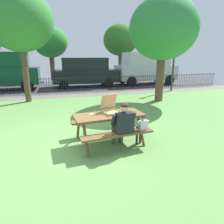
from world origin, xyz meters
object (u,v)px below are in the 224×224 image
object	(u,v)px
picnic_table_foreground	(109,121)
child_at_table	(142,127)
parked_car_center	(85,72)
tree_near_table	(19,21)
parked_car_left	(1,70)
lamp_post_walkway	(174,53)
far_tree_right	(150,37)
far_tree_midright	(120,40)
parked_car_right	(146,68)
pizza_box_open	(111,109)
far_tree_center	(50,42)
tree_midground_right	(163,29)
adult_at_table	(123,124)
pizza_slice_on_table	(93,114)

from	to	relation	value
picnic_table_foreground	child_at_table	distance (m)	0.87
picnic_table_foreground	parked_car_center	bearing A→B (deg)	85.54
picnic_table_foreground	tree_near_table	xyz separation A→B (m)	(-2.69, 5.70, 3.14)
child_at_table	parked_car_left	bearing A→B (deg)	118.19
lamp_post_walkway	parked_car_left	world-z (taller)	lamp_post_walkway
parked_car_center	far_tree_right	bearing A→B (deg)	32.68
far_tree_midright	parked_car_right	bearing A→B (deg)	-82.57
pizza_box_open	far_tree_center	bearing A→B (deg)	96.58
tree_midground_right	parked_car_left	distance (m)	10.38
pizza_box_open	child_at_table	world-z (taller)	pizza_box_open
adult_at_table	child_at_table	xyz separation A→B (m)	(0.52, 0.02, -0.16)
parked_car_right	far_tree_midright	distance (m)	5.32
pizza_box_open	lamp_post_walkway	distance (m)	8.89
picnic_table_foreground	adult_at_table	size ratio (longest dim) A/B	1.63
far_tree_midright	tree_near_table	bearing A→B (deg)	-131.14
pizza_box_open	pizza_slice_on_table	xyz separation A→B (m)	(-0.50, -0.05, -0.09)
picnic_table_foreground	far_tree_right	bearing A→B (deg)	60.65
pizza_box_open	adult_at_table	world-z (taller)	pizza_box_open
tree_midground_right	far_tree_midright	xyz separation A→B (m)	(1.24, 10.35, 0.22)
child_at_table	far_tree_right	world-z (taller)	far_tree_right
pizza_slice_on_table	parked_car_left	size ratio (longest dim) A/B	0.05
pizza_box_open	parked_car_left	bearing A→B (deg)	116.70
adult_at_table	tree_midground_right	xyz separation A→B (m)	(3.52, 4.62, 2.76)
adult_at_table	child_at_table	bearing A→B (deg)	2.16
picnic_table_foreground	far_tree_center	distance (m)	14.83
pizza_box_open	lamp_post_walkway	world-z (taller)	lamp_post_walkway
tree_midground_right	far_tree_right	xyz separation A→B (m)	(4.41, 10.35, 0.63)
adult_at_table	child_at_table	world-z (taller)	adult_at_table
lamp_post_walkway	parked_car_left	bearing A→B (deg)	163.63
tree_midground_right	parked_car_left	bearing A→B (deg)	146.47
pizza_box_open	parked_car_center	size ratio (longest dim) A/B	0.13
child_at_table	lamp_post_walkway	xyz separation A→B (m)	(5.28, 7.05, 1.87)
far_tree_right	far_tree_midright	bearing A→B (deg)	180.00
tree_midground_right	tree_near_table	bearing A→B (deg)	166.28
lamp_post_walkway	parked_car_right	world-z (taller)	lamp_post_walkway
pizza_box_open	far_tree_midright	bearing A→B (deg)	71.20
tree_near_table	far_tree_midright	distance (m)	11.66
pizza_box_open	picnic_table_foreground	bearing A→B (deg)	-124.75
far_tree_center	child_at_table	bearing A→B (deg)	-81.27
pizza_box_open	adult_at_table	size ratio (longest dim) A/B	0.50
parked_car_center	far_tree_right	distance (m)	9.26
picnic_table_foreground	parked_car_left	distance (m)	10.86
parked_car_right	far_tree_right	distance (m)	6.04
far_tree_midright	far_tree_right	xyz separation A→B (m)	(3.17, -0.00, 0.41)
child_at_table	far_tree_midright	distance (m)	15.86
tree_midground_right	far_tree_center	world-z (taller)	tree_midground_right
picnic_table_foreground	child_at_table	bearing A→B (deg)	-32.18
pizza_box_open	parked_car_left	world-z (taller)	parked_car_left
tree_near_table	parked_car_right	xyz separation A→B (m)	(8.29, 4.05, -2.43)
parked_car_left	parked_car_right	distance (m)	10.34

